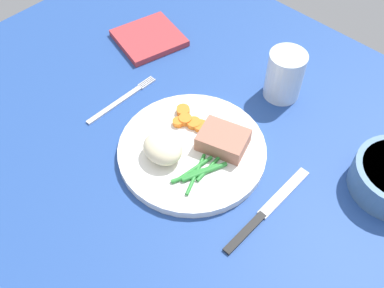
% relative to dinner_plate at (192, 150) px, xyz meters
% --- Properties ---
extents(dining_table, '(1.20, 0.90, 0.02)m').
position_rel_dinner_plate_xyz_m(dining_table, '(0.02, 0.02, -0.02)').
color(dining_table, '#234793').
rests_on(dining_table, ground).
extents(dinner_plate, '(0.26, 0.26, 0.02)m').
position_rel_dinner_plate_xyz_m(dinner_plate, '(0.00, 0.00, 0.00)').
color(dinner_plate, white).
rests_on(dinner_plate, dining_table).
extents(meat_portion, '(0.10, 0.08, 0.03)m').
position_rel_dinner_plate_xyz_m(meat_portion, '(0.03, 0.04, 0.02)').
color(meat_portion, '#A86B56').
rests_on(meat_portion, dinner_plate).
extents(mashed_potatoes, '(0.07, 0.06, 0.04)m').
position_rel_dinner_plate_xyz_m(mashed_potatoes, '(-0.02, -0.05, 0.03)').
color(mashed_potatoes, beige).
rests_on(mashed_potatoes, dinner_plate).
extents(carrot_slices, '(0.07, 0.05, 0.01)m').
position_rel_dinner_plate_xyz_m(carrot_slices, '(-0.05, 0.04, 0.01)').
color(carrot_slices, orange).
rests_on(carrot_slices, dinner_plate).
extents(green_beans, '(0.05, 0.09, 0.01)m').
position_rel_dinner_plate_xyz_m(green_beans, '(0.05, -0.03, 0.01)').
color(green_beans, '#2D8C38').
rests_on(green_beans, dinner_plate).
extents(fork, '(0.01, 0.17, 0.00)m').
position_rel_dinner_plate_xyz_m(fork, '(-0.19, -0.00, -0.01)').
color(fork, silver).
rests_on(fork, dining_table).
extents(knife, '(0.02, 0.20, 0.01)m').
position_rel_dinner_plate_xyz_m(knife, '(0.17, -0.00, -0.01)').
color(knife, black).
rests_on(knife, dining_table).
extents(water_glass, '(0.07, 0.07, 0.10)m').
position_rel_dinner_plate_xyz_m(water_glass, '(0.03, 0.23, 0.03)').
color(water_glass, silver).
rests_on(water_glass, dining_table).
extents(napkin, '(0.15, 0.16, 0.01)m').
position_rel_dinner_plate_xyz_m(napkin, '(-0.28, 0.16, -0.00)').
color(napkin, '#B2383D').
rests_on(napkin, dining_table).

